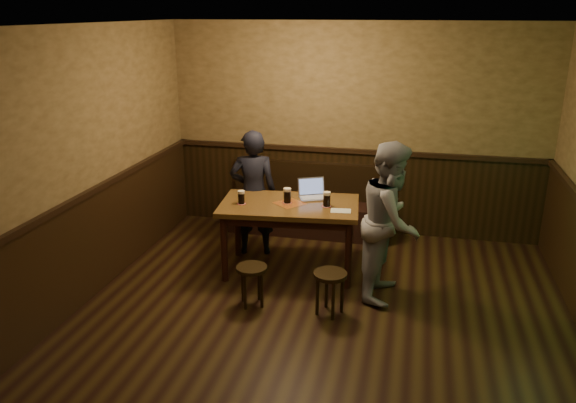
% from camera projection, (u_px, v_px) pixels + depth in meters
% --- Properties ---
extents(room, '(5.04, 6.04, 2.84)m').
position_uv_depth(room, '(317.00, 215.00, 4.96)').
color(room, black).
rests_on(room, ground).
extents(bench, '(2.20, 0.50, 0.95)m').
position_uv_depth(bench, '(310.00, 211.00, 7.70)').
color(bench, black).
rests_on(bench, ground).
extents(pub_table, '(1.65, 1.05, 0.84)m').
position_uv_depth(pub_table, '(289.00, 212.00, 6.41)').
color(pub_table, '#513417').
rests_on(pub_table, ground).
extents(stool_left, '(0.41, 0.41, 0.43)m').
position_uv_depth(stool_left, '(252.00, 274.00, 5.77)').
color(stool_left, black).
rests_on(stool_left, ground).
extents(stool_right, '(0.44, 0.44, 0.45)m').
position_uv_depth(stool_right, '(330.00, 281.00, 5.59)').
color(stool_right, black).
rests_on(stool_right, ground).
extents(pint_left, '(0.10, 0.10, 0.16)m').
position_uv_depth(pint_left, '(241.00, 197.00, 6.34)').
color(pint_left, maroon).
rests_on(pint_left, pub_table).
extents(pint_mid, '(0.11, 0.11, 0.18)m').
position_uv_depth(pint_mid, '(287.00, 196.00, 6.37)').
color(pint_mid, maroon).
rests_on(pint_mid, pub_table).
extents(pint_right, '(0.11, 0.11, 0.17)m').
position_uv_depth(pint_right, '(327.00, 199.00, 6.25)').
color(pint_right, maroon).
rests_on(pint_right, pub_table).
extents(laptop, '(0.39, 0.36, 0.22)m').
position_uv_depth(laptop, '(312.00, 193.00, 6.56)').
color(laptop, silver).
rests_on(laptop, pub_table).
extents(menu, '(0.23, 0.17, 0.00)m').
position_uv_depth(menu, '(341.00, 211.00, 6.14)').
color(menu, silver).
rests_on(menu, pub_table).
extents(person_suit, '(0.65, 0.51, 1.57)m').
position_uv_depth(person_suit, '(253.00, 193.00, 6.90)').
color(person_suit, black).
rests_on(person_suit, ground).
extents(person_grey, '(0.74, 0.89, 1.68)m').
position_uv_depth(person_grey, '(391.00, 221.00, 5.83)').
color(person_grey, '#95949A').
rests_on(person_grey, ground).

